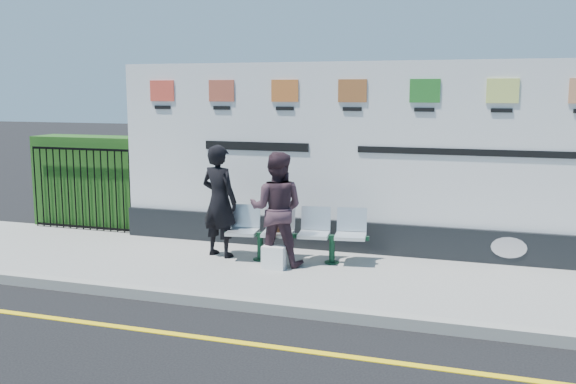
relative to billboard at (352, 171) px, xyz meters
The scene contains 12 objects.
ground 4.13m from the billboard, 97.40° to the right, with size 80.00×80.00×0.00m, color black.
pavement 1.98m from the billboard, 110.32° to the right, with size 14.00×3.00×0.12m, color gray.
kerb 3.19m from the billboard, 99.95° to the right, with size 14.00×0.18×0.14m, color gray.
yellow_line 4.13m from the billboard, 97.40° to the right, with size 14.00×0.10×0.01m, color yellow.
billboard is the anchor object (origin of this frame).
hedge 5.11m from the billboard, behind, with size 2.35×0.70×1.70m, color #214F17.
railing 5.10m from the billboard, behind, with size 2.05×0.06×1.54m, color black, non-canonical shape.
bench 1.56m from the billboard, 125.18° to the right, with size 2.09×0.55×0.45m, color silver, non-canonical shape.
woman_left 2.15m from the billboard, 152.71° to the right, with size 0.63×0.42×1.74m, color black.
woman_right 1.53m from the billboard, 126.03° to the right, with size 0.82×0.64×1.68m, color #38242D.
handbag_brown 1.52m from the billboard, 133.76° to the right, with size 0.27×0.12×0.21m, color black.
carrier_bag_white 1.98m from the billboard, 120.60° to the right, with size 0.33×0.20×0.33m, color white.
Camera 1 is at (2.67, -6.04, 2.67)m, focal length 40.00 mm.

